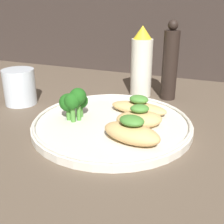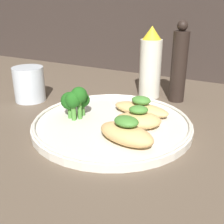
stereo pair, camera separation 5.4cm
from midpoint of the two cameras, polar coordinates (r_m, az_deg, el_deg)
name	(u,v)px [view 1 (the left image)]	position (r cm, az deg, el deg)	size (l,w,h in cm)	color
ground_plane	(112,130)	(55.17, -2.79, -3.81)	(180.00, 180.00, 1.00)	brown
plate	(112,123)	(54.54, -2.81, -2.40)	(30.79, 30.79, 2.00)	silver
grilled_meat_front	(132,132)	(46.17, 0.68, -4.12)	(11.15, 7.33, 4.59)	tan
grilled_meat_middle	(139,119)	(51.57, 2.51, -1.45)	(9.98, 8.45, 4.22)	tan
grilled_meat_back	(139,107)	(57.72, 2.79, 0.98)	(12.09, 5.30, 3.89)	tan
broccoli_bunch	(74,101)	(54.96, -10.56, 2.17)	(5.28, 6.14, 6.55)	#4C8E38
sauce_bottle	(141,63)	(71.59, 3.85, 9.83)	(5.37, 5.37, 17.54)	silver
pepper_grinder	(170,64)	(69.65, 9.54, 9.64)	(3.72, 3.72, 19.08)	black
drinking_glass	(20,87)	(70.75, -20.35, 4.79)	(7.43, 7.43, 8.34)	silver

